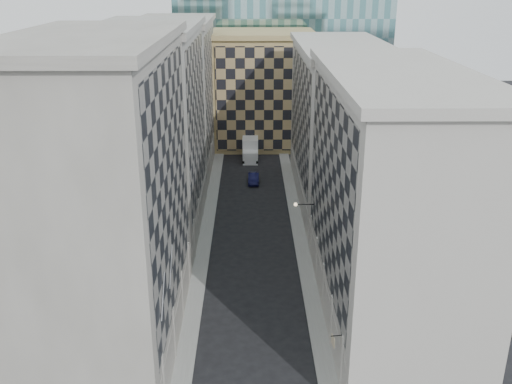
{
  "coord_description": "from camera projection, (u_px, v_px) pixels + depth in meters",
  "views": [
    {
      "loc": [
        -0.3,
        -27.83,
        27.23
      ],
      "look_at": [
        0.17,
        12.47,
        11.91
      ],
      "focal_mm": 40.0,
      "sensor_mm": 36.0,
      "label": 1
    }
  ],
  "objects": [
    {
      "name": "flagpoles_left",
      "position": [
        167.0,
        281.0,
        38.39
      ],
      "size": [
        0.1,
        6.33,
        2.33
      ],
      "color": "gray",
      "rests_on": "ground"
    },
    {
      "name": "bracket_lamp",
      "position": [
        297.0,
        204.0,
        55.96
      ],
      "size": [
        1.98,
        0.36,
        0.36
      ],
      "color": "black",
      "rests_on": "ground"
    },
    {
      "name": "bldg_right_b",
      "position": [
        338.0,
        124.0,
        71.56
      ],
      "size": [
        10.8,
        28.8,
        19.7
      ],
      "color": "#B1ABA2",
      "rests_on": "ground"
    },
    {
      "name": "bldg_left_b",
      "position": [
        153.0,
        131.0,
        62.39
      ],
      "size": [
        10.8,
        22.8,
        22.7
      ],
      "color": "gray",
      "rests_on": "ground"
    },
    {
      "name": "box_truck",
      "position": [
        250.0,
        150.0,
        89.91
      ],
      "size": [
        2.46,
        5.99,
        3.28
      ],
      "rotation": [
        0.0,
        0.0,
        -0.0
      ],
      "color": "white",
      "rests_on": "ground"
    },
    {
      "name": "tan_block",
      "position": [
        263.0,
        89.0,
        95.82
      ],
      "size": [
        16.8,
        14.8,
        18.8
      ],
      "color": "tan",
      "rests_on": "ground"
    },
    {
      "name": "bldg_left_a",
      "position": [
        105.0,
        201.0,
        41.65
      ],
      "size": [
        10.8,
        22.8,
        23.7
      ],
      "color": "gray",
      "rests_on": "ground"
    },
    {
      "name": "bldg_left_c",
      "position": [
        177.0,
        96.0,
        83.13
      ],
      "size": [
        10.8,
        22.8,
        21.7
      ],
      "color": "gray",
      "rests_on": "ground"
    },
    {
      "name": "sidewalk_east",
      "position": [
        299.0,
        235.0,
        63.76
      ],
      "size": [
        1.5,
        100.0,
        0.15
      ],
      "primitive_type": "cube",
      "color": "gray",
      "rests_on": "ground"
    },
    {
      "name": "dark_car",
      "position": [
        254.0,
        178.0,
        79.79
      ],
      "size": [
        1.49,
        4.23,
        1.39
      ],
      "primitive_type": "imported",
      "rotation": [
        0.0,
        0.0,
        -0.0
      ],
      "color": "#0E0F34",
      "rests_on": "ground"
    },
    {
      "name": "sidewalk_west",
      "position": [
        206.0,
        235.0,
        63.64
      ],
      "size": [
        1.5,
        100.0,
        0.15
      ],
      "primitive_type": "cube",
      "color": "gray",
      "rests_on": "ground"
    },
    {
      "name": "bldg_right_a",
      "position": [
        388.0,
        199.0,
        46.16
      ],
      "size": [
        10.8,
        26.8,
        20.7
      ],
      "color": "#B1ABA2",
      "rests_on": "ground"
    },
    {
      "name": "shop_sign",
      "position": [
        333.0,
        340.0,
        39.04
      ],
      "size": [
        0.84,
        0.73,
        0.81
      ],
      "rotation": [
        0.0,
        0.0,
        0.13
      ],
      "color": "black",
      "rests_on": "ground"
    }
  ]
}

